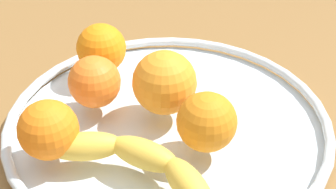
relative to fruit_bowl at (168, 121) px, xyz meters
The scene contains 8 objects.
ground_plane 2.92cm from the fruit_bowl, ahead, with size 143.61×143.61×4.00cm, color brown.
fruit_bowl is the anchor object (origin of this frame).
banana 10.26cm from the fruit_bowl, 105.92° to the left, with size 20.07×8.56×3.08cm.
orange_front_right 7.85cm from the fruit_bowl, 163.63° to the left, with size 6.50×6.50×6.50cm, color orange.
orange_center 4.86cm from the fruit_bowl, 36.76° to the right, with size 7.57×7.57×7.57cm, color orange.
orange_back_left 9.88cm from the fruit_bowl, 20.63° to the left, with size 6.29×6.29×6.29cm, color orange.
orange_back_right 13.92cm from the fruit_bowl, 13.04° to the right, with size 6.54×6.54×6.54cm, color orange.
orange_front_left 14.58cm from the fruit_bowl, 63.54° to the left, with size 6.39×6.39×6.39cm, color orange.
Camera 1 is at (-26.40, 36.56, 37.27)cm, focal length 51.92 mm.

